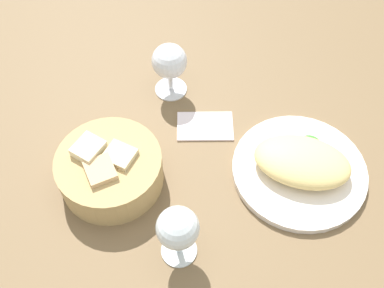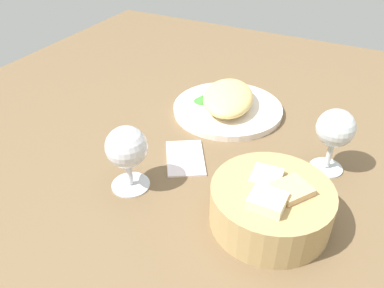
# 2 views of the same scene
# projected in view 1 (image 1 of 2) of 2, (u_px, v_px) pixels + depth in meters

# --- Properties ---
(ground_plane) EXTENTS (1.40, 1.40, 0.02)m
(ground_plane) POSITION_uv_depth(u_px,v_px,m) (216.00, 157.00, 0.86)
(ground_plane) COLOR brown
(plate) EXTENTS (0.25, 0.25, 0.01)m
(plate) POSITION_uv_depth(u_px,v_px,m) (299.00, 170.00, 0.82)
(plate) COLOR white
(plate) RESTS_ON ground_plane
(omelette) EXTENTS (0.20, 0.16, 0.04)m
(omelette) POSITION_uv_depth(u_px,v_px,m) (302.00, 162.00, 0.80)
(omelette) COLOR #EACA7B
(omelette) RESTS_ON plate
(lettuce_garnish) EXTENTS (0.04, 0.04, 0.02)m
(lettuce_garnish) POSITION_uv_depth(u_px,v_px,m) (311.00, 141.00, 0.84)
(lettuce_garnish) COLOR #388B2F
(lettuce_garnish) RESTS_ON plate
(bread_basket) EXTENTS (0.19, 0.19, 0.08)m
(bread_basket) POSITION_uv_depth(u_px,v_px,m) (110.00, 169.00, 0.79)
(bread_basket) COLOR tan
(bread_basket) RESTS_ON ground_plane
(wine_glass_near) EXTENTS (0.07, 0.07, 0.12)m
(wine_glass_near) POSITION_uv_depth(u_px,v_px,m) (170.00, 63.00, 0.88)
(wine_glass_near) COLOR silver
(wine_glass_near) RESTS_ON ground_plane
(wine_glass_far) EXTENTS (0.07, 0.07, 0.12)m
(wine_glass_far) POSITION_uv_depth(u_px,v_px,m) (178.00, 230.00, 0.67)
(wine_glass_far) COLOR silver
(wine_glass_far) RESTS_ON ground_plane
(folded_napkin) EXTENTS (0.13, 0.12, 0.01)m
(folded_napkin) POSITION_uv_depth(u_px,v_px,m) (205.00, 126.00, 0.89)
(folded_napkin) COLOR white
(folded_napkin) RESTS_ON ground_plane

